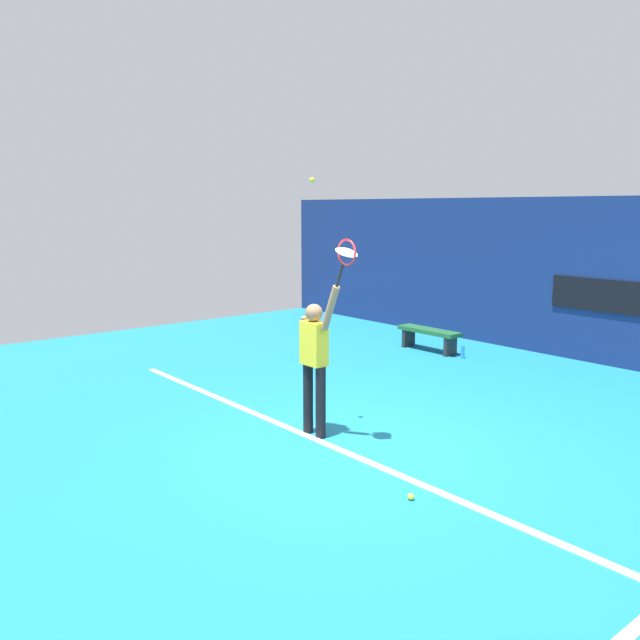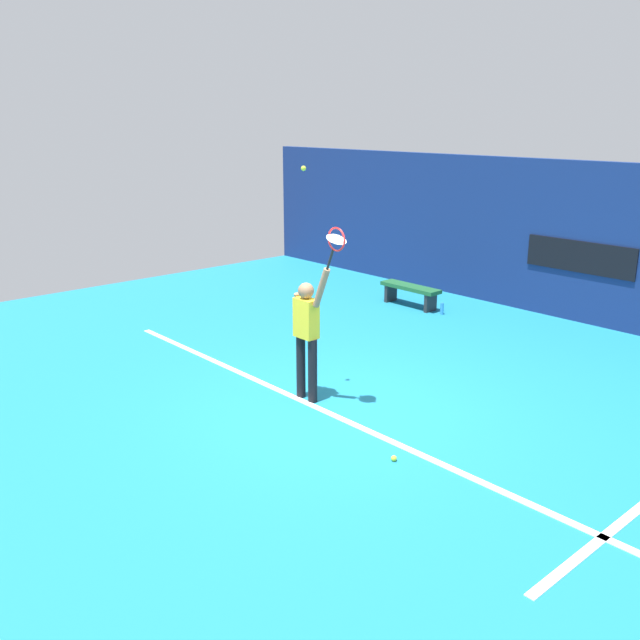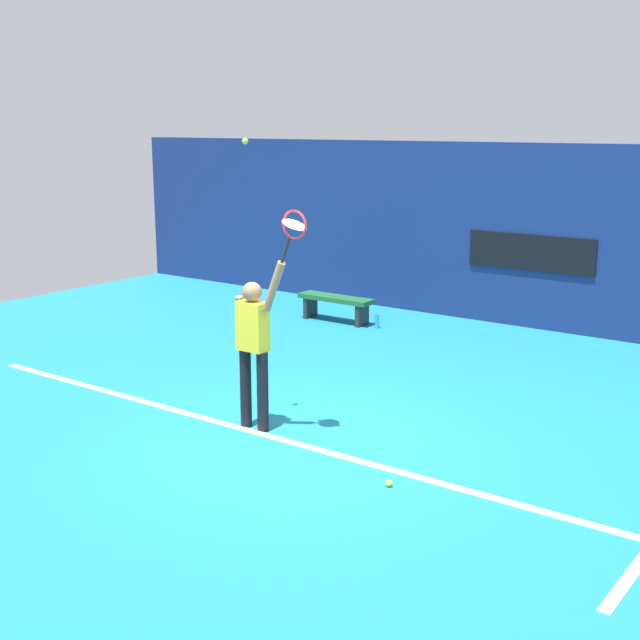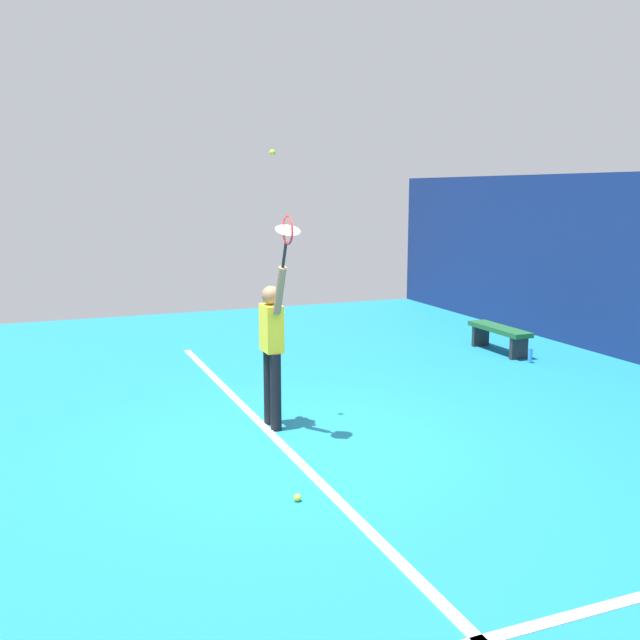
% 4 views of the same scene
% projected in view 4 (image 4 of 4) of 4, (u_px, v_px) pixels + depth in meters
% --- Properties ---
extents(ground_plane, '(18.00, 18.00, 0.00)m').
position_uv_depth(ground_plane, '(297.00, 440.00, 8.12)').
color(ground_plane, teal).
extents(court_baseline, '(10.00, 0.10, 0.01)m').
position_uv_depth(court_baseline, '(279.00, 442.00, 8.04)').
color(court_baseline, white).
rests_on(court_baseline, ground_plane).
extents(tennis_player, '(0.71, 0.31, 1.96)m').
position_uv_depth(tennis_player, '(272.00, 344.00, 8.38)').
color(tennis_player, black).
rests_on(tennis_player, ground_plane).
extents(tennis_racket, '(0.41, 0.27, 0.62)m').
position_uv_depth(tennis_racket, '(287.00, 233.00, 7.62)').
color(tennis_racket, black).
extents(tennis_ball, '(0.07, 0.07, 0.07)m').
position_uv_depth(tennis_ball, '(272.00, 153.00, 8.14)').
color(tennis_ball, '#CCE033').
extents(court_bench, '(1.40, 0.36, 0.45)m').
position_uv_depth(court_bench, '(499.00, 333.00, 12.44)').
color(court_bench, '#1E592D').
rests_on(court_bench, ground_plane).
extents(water_bottle, '(0.07, 0.07, 0.24)m').
position_uv_depth(water_bottle, '(530.00, 356.00, 11.70)').
color(water_bottle, '#338CD8').
rests_on(water_bottle, ground_plane).
extents(spare_ball, '(0.07, 0.07, 0.07)m').
position_uv_depth(spare_ball, '(297.00, 498.00, 6.51)').
color(spare_ball, '#CCE033').
rests_on(spare_ball, ground_plane).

